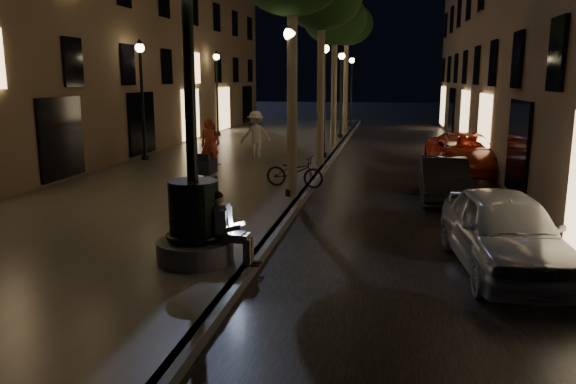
% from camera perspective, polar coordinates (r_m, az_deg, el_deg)
% --- Properties ---
extents(ground, '(120.00, 120.00, 0.00)m').
position_cam_1_polar(ground, '(22.77, 4.07, 2.67)').
color(ground, black).
rests_on(ground, ground).
extents(cobble_lane, '(6.00, 45.00, 0.02)m').
position_cam_1_polar(cobble_lane, '(22.64, 11.64, 2.44)').
color(cobble_lane, black).
rests_on(cobble_lane, ground).
extents(promenade, '(8.00, 45.00, 0.20)m').
position_cam_1_polar(promenade, '(23.52, -5.68, 3.18)').
color(promenade, '#615C55').
rests_on(promenade, ground).
extents(curb_strip, '(0.25, 45.00, 0.20)m').
position_cam_1_polar(curb_strip, '(22.75, 4.07, 2.92)').
color(curb_strip, '#59595B').
rests_on(curb_strip, ground).
extents(fountain_lamppost, '(1.40, 1.40, 5.21)m').
position_cam_1_polar(fountain_lamppost, '(10.23, -9.55, -1.55)').
color(fountain_lamppost, '#59595B').
rests_on(fountain_lamppost, promenade).
extents(seated_man_laptop, '(0.95, 0.32, 1.33)m').
position_cam_1_polar(seated_man_laptop, '(10.12, -6.23, -3.41)').
color(seated_man_laptop, gray).
rests_on(seated_man_laptop, promenade).
extents(tree_third, '(3.00, 3.00, 7.20)m').
position_cam_1_polar(tree_third, '(27.63, 4.80, 16.99)').
color(tree_third, '#6B604C').
rests_on(tree_third, promenade).
extents(tree_far, '(3.00, 3.00, 7.50)m').
position_cam_1_polar(tree_far, '(33.60, 5.99, 16.49)').
color(tree_far, '#6B604C').
rests_on(tree_far, promenade).
extents(lamp_curb_a, '(0.36, 0.36, 4.81)m').
position_cam_1_polar(lamp_curb_a, '(15.61, 0.24, 10.57)').
color(lamp_curb_a, black).
rests_on(lamp_curb_a, promenade).
extents(lamp_curb_b, '(0.36, 0.36, 4.81)m').
position_cam_1_polar(lamp_curb_b, '(23.52, 3.71, 10.88)').
color(lamp_curb_b, black).
rests_on(lamp_curb_b, promenade).
extents(lamp_curb_c, '(0.36, 0.36, 4.81)m').
position_cam_1_polar(lamp_curb_c, '(31.48, 5.44, 11.02)').
color(lamp_curb_c, black).
rests_on(lamp_curb_c, promenade).
extents(lamp_curb_d, '(0.36, 0.36, 4.81)m').
position_cam_1_polar(lamp_curb_d, '(39.46, 6.46, 11.09)').
color(lamp_curb_d, black).
rests_on(lamp_curb_d, promenade).
extents(lamp_left_b, '(0.36, 0.36, 4.81)m').
position_cam_1_polar(lamp_left_b, '(23.52, -14.65, 10.54)').
color(lamp_left_b, black).
rests_on(lamp_left_b, promenade).
extents(lamp_left_c, '(0.36, 0.36, 4.81)m').
position_cam_1_polar(lamp_left_c, '(32.87, -7.23, 11.00)').
color(lamp_left_c, black).
rests_on(lamp_left_c, promenade).
extents(stroller, '(0.48, 1.09, 1.11)m').
position_cam_1_polar(stroller, '(17.84, -8.29, 2.57)').
color(stroller, black).
rests_on(stroller, promenade).
extents(car_front, '(2.16, 4.49, 1.48)m').
position_cam_1_polar(car_front, '(11.04, 21.13, -3.73)').
color(car_front, '#A1A3A8').
rests_on(car_front, ground).
extents(car_second, '(1.31, 3.73, 1.23)m').
position_cam_1_polar(car_second, '(16.72, 15.54, 1.17)').
color(car_second, black).
rests_on(car_second, ground).
extents(car_third, '(2.72, 5.39, 1.46)m').
position_cam_1_polar(car_third, '(21.99, 17.50, 3.78)').
color(car_third, maroon).
rests_on(car_third, ground).
extents(pedestrian_red, '(0.80, 0.72, 1.84)m').
position_cam_1_polar(pedestrian_red, '(20.48, -7.94, 4.77)').
color(pedestrian_red, '#AF3A23').
rests_on(pedestrian_red, promenade).
extents(pedestrian_pink, '(0.81, 0.65, 1.58)m').
position_cam_1_polar(pedestrian_pink, '(21.67, -7.76, 4.79)').
color(pedestrian_pink, pink).
rests_on(pedestrian_pink, promenade).
extents(pedestrian_white, '(1.45, 1.19, 1.96)m').
position_cam_1_polar(pedestrian_white, '(23.34, -3.29, 5.82)').
color(pedestrian_white, silver).
rests_on(pedestrian_white, promenade).
extents(bicycle, '(1.90, 0.92, 0.96)m').
position_cam_1_polar(bicycle, '(17.16, 0.68, 2.08)').
color(bicycle, black).
rests_on(bicycle, promenade).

